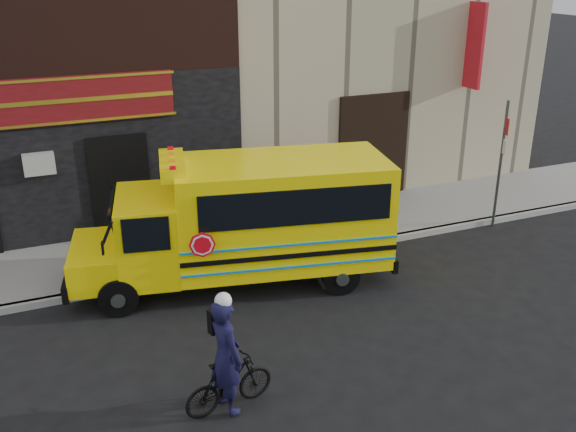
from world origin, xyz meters
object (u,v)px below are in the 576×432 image
Objects in this scene: school_bus at (251,218)px; bicycle at (229,384)px; sign_pole at (501,160)px; cyclist at (226,358)px.

school_bus reaches higher than bicycle.
bicycle is (-1.80, -3.98, -1.05)m from school_bus.
bicycle is at bearing -114.40° from school_bus.
sign_pole is 9.93m from bicycle.
bicycle is 0.78× the size of cyclist.
sign_pole reaches higher than school_bus.
bicycle is at bearing -68.75° from cyclist.
school_bus is 3.68× the size of cyclist.
school_bus is at bearing -39.78° from cyclist.
bicycle is at bearing -153.51° from sign_pole.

